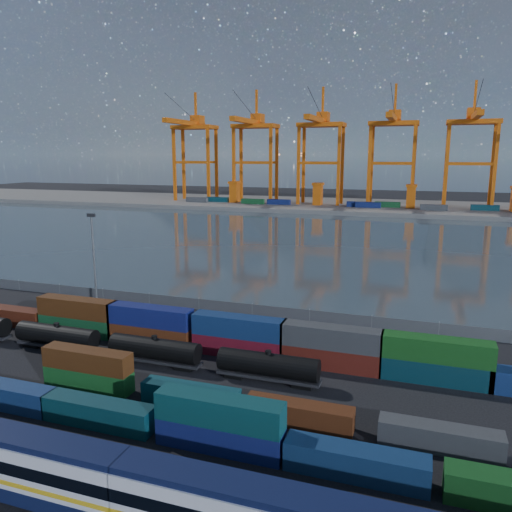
% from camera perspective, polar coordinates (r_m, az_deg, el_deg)
% --- Properties ---
extents(ground, '(700.00, 700.00, 0.00)m').
position_cam_1_polar(ground, '(62.00, -9.28, -14.45)').
color(ground, black).
rests_on(ground, ground).
extents(harbor_water, '(700.00, 700.00, 0.00)m').
position_cam_1_polar(harbor_water, '(158.55, 8.79, 1.59)').
color(harbor_water, '#2E3C43').
rests_on(harbor_water, ground).
extents(far_quay, '(700.00, 70.00, 2.00)m').
position_cam_1_polar(far_quay, '(261.59, 12.89, 5.53)').
color(far_quay, '#514F4C').
rests_on(far_quay, ground).
extents(distant_mountains, '(2470.00, 1100.00, 520.00)m').
position_cam_1_polar(distant_mountains, '(1660.59, 20.95, 17.48)').
color(distant_mountains, '#1E2630').
rests_on(distant_mountains, ground).
extents(container_row_mid, '(139.42, 2.25, 4.80)m').
position_cam_1_polar(container_row_mid, '(60.93, -15.42, -13.51)').
color(container_row_mid, '#3B3E40').
rests_on(container_row_mid, ground).
extents(container_row_north, '(142.38, 2.62, 5.59)m').
position_cam_1_polar(container_row_north, '(69.05, -2.49, -9.47)').
color(container_row_north, navy).
rests_on(container_row_north, ground).
extents(tanker_string, '(90.38, 2.77, 3.96)m').
position_cam_1_polar(tanker_string, '(81.17, -25.96, -7.63)').
color(tanker_string, black).
rests_on(tanker_string, ground).
extents(waterfront_fence, '(160.12, 0.12, 2.20)m').
position_cam_1_polar(waterfront_fence, '(85.52, -0.43, -6.17)').
color(waterfront_fence, '#595B5E').
rests_on(waterfront_fence, ground).
extents(yard_light_mast, '(1.60, 0.40, 16.60)m').
position_cam_1_polar(yard_light_mast, '(95.72, -18.07, 0.29)').
color(yard_light_mast, slate).
rests_on(yard_light_mast, ground).
extents(gantry_cranes, '(198.06, 44.28, 59.97)m').
position_cam_1_polar(gantry_cranes, '(254.84, 11.37, 13.50)').
color(gantry_cranes, '#D75B0F').
rests_on(gantry_cranes, ground).
extents(quay_containers, '(172.58, 10.99, 2.60)m').
position_cam_1_polar(quay_containers, '(248.42, 10.02, 5.87)').
color(quay_containers, navy).
rests_on(quay_containers, far_quay).
extents(straddle_carriers, '(140.00, 7.00, 11.10)m').
position_cam_1_polar(straddle_carriers, '(251.37, 12.14, 6.89)').
color(straddle_carriers, '#D75B0F').
rests_on(straddle_carriers, far_quay).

